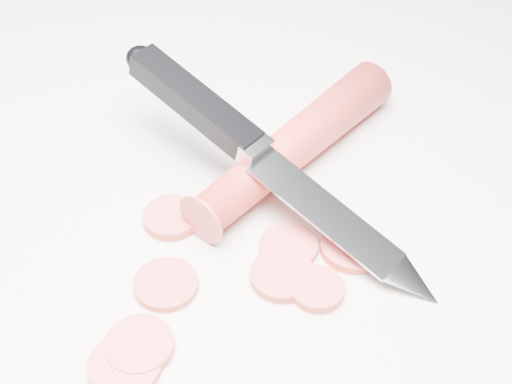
# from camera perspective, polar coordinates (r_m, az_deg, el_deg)

# --- Properties ---
(ground) EXTENTS (2.40, 2.40, 0.00)m
(ground) POSITION_cam_1_polar(r_m,az_deg,el_deg) (0.44, -4.82, -3.76)
(ground) COLOR silver
(ground) RESTS_ON ground
(carrot) EXTENTS (0.12, 0.17, 0.03)m
(carrot) POSITION_cam_1_polar(r_m,az_deg,el_deg) (0.48, 3.18, 3.85)
(carrot) COLOR red
(carrot) RESTS_ON ground
(carrot_slice_0) EXTENTS (0.04, 0.04, 0.01)m
(carrot_slice_0) POSITION_cam_1_polar(r_m,az_deg,el_deg) (0.42, -7.21, -7.34)
(carrot_slice_0) COLOR #CB4543
(carrot_slice_0) RESTS_ON ground
(carrot_slice_1) EXTENTS (0.04, 0.04, 0.01)m
(carrot_slice_1) POSITION_cam_1_polar(r_m,az_deg,el_deg) (0.39, -10.45, -13.47)
(carrot_slice_1) COLOR #CB4543
(carrot_slice_1) RESTS_ON ground
(carrot_slice_2) EXTENTS (0.04, 0.04, 0.01)m
(carrot_slice_2) POSITION_cam_1_polar(r_m,az_deg,el_deg) (0.43, 2.64, -4.39)
(carrot_slice_2) COLOR #CB4543
(carrot_slice_2) RESTS_ON ground
(carrot_slice_3) EXTENTS (0.04, 0.04, 0.01)m
(carrot_slice_3) POSITION_cam_1_polar(r_m,az_deg,el_deg) (0.42, 2.08, -6.67)
(carrot_slice_3) COLOR #CB4543
(carrot_slice_3) RESTS_ON ground
(carrot_slice_4) EXTENTS (0.04, 0.04, 0.01)m
(carrot_slice_4) POSITION_cam_1_polar(r_m,az_deg,el_deg) (0.44, 7.66, -4.42)
(carrot_slice_4) COLOR #CB4543
(carrot_slice_4) RESTS_ON ground
(carrot_slice_5) EXTENTS (0.04, 0.04, 0.01)m
(carrot_slice_5) POSITION_cam_1_polar(r_m,az_deg,el_deg) (0.45, -6.78, -2.03)
(carrot_slice_5) COLOR #CB4543
(carrot_slice_5) RESTS_ON ground
(carrot_slice_6) EXTENTS (0.04, 0.04, 0.01)m
(carrot_slice_6) POSITION_cam_1_polar(r_m,az_deg,el_deg) (0.39, -9.32, -12.03)
(carrot_slice_6) COLOR #CB4543
(carrot_slice_6) RESTS_ON ground
(carrot_slice_7) EXTENTS (0.03, 0.03, 0.01)m
(carrot_slice_7) POSITION_cam_1_polar(r_m,az_deg,el_deg) (0.41, 4.93, -7.74)
(carrot_slice_7) COLOR #CB4543
(carrot_slice_7) RESTS_ON ground
(kitchen_knife) EXTENTS (0.23, 0.16, 0.07)m
(kitchen_knife) POSITION_cam_1_polar(r_m,az_deg,el_deg) (0.44, 1.36, 2.52)
(kitchen_knife) COLOR silver
(kitchen_knife) RESTS_ON ground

